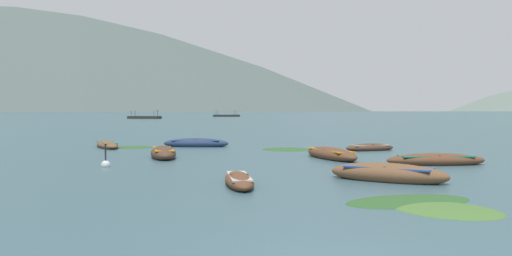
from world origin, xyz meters
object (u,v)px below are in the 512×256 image
mooring_buoy (106,164)px  rowboat_2 (196,143)px  rowboat_4 (239,180)px  rowboat_7 (370,148)px  rowboat_5 (388,174)px  rowboat_6 (163,153)px  ferry_1 (226,115)px  rowboat_0 (436,160)px  rowboat_1 (331,154)px  ferry_0 (144,117)px  rowboat_3 (107,145)px

mooring_buoy → rowboat_2: bearing=80.6°
rowboat_4 → rowboat_7: (6.38, 13.04, 0.01)m
rowboat_5 → rowboat_7: bearing=82.1°
rowboat_6 → ferry_1: ferry_1 is taller
rowboat_5 → rowboat_6: 11.65m
rowboat_4 → mooring_buoy: size_ratio=3.00×
rowboat_0 → rowboat_7: size_ratio=1.35×
rowboat_1 → ferry_1: ferry_1 is taller
rowboat_2 → rowboat_6: rowboat_6 is taller
rowboat_0 → rowboat_6: 12.44m
rowboat_7 → ferry_1: 143.26m
rowboat_5 → ferry_1: 154.71m
rowboat_4 → rowboat_6: size_ratio=0.79×
rowboat_7 → rowboat_6: bearing=-156.8°
rowboat_0 → mooring_buoy: bearing=-173.9°
rowboat_1 → ferry_0: (-38.62, 104.55, 0.24)m
rowboat_2 → rowboat_7: (10.37, -2.33, -0.05)m
rowboat_6 → ferry_1: 146.46m
rowboat_4 → ferry_1: (-17.36, 154.31, 0.30)m
rowboat_0 → rowboat_4: size_ratio=1.37×
rowboat_0 → rowboat_4: (-7.82, -5.98, -0.04)m
rowboat_1 → ferry_1: (-21.04, 145.96, 0.24)m
rowboat_1 → rowboat_5: (1.06, -7.16, 0.02)m
mooring_buoy → rowboat_3: bearing=109.7°
rowboat_5 → ferry_0: size_ratio=0.43×
rowboat_1 → rowboat_2: size_ratio=1.09×
rowboat_1 → rowboat_7: size_ratio=1.41×
ferry_0 → ferry_1: 44.99m
rowboat_2 → rowboat_6: bearing=-93.2°
ferry_1 → mooring_buoy: size_ratio=9.29×
rowboat_5 → ferry_1: bearing=98.2°
rowboat_7 → mooring_buoy: bearing=-145.0°
rowboat_7 → ferry_0: (-41.32, 99.87, 0.29)m
ferry_1 → mooring_buoy: 150.24m
rowboat_1 → rowboat_4: rowboat_1 is taller
rowboat_3 → rowboat_5: bearing=-43.3°
rowboat_0 → rowboat_3: bearing=153.7°
rowboat_4 → ferry_1: ferry_1 is taller
rowboat_3 → rowboat_7: rowboat_3 is taller
rowboat_2 → ferry_1: ferry_1 is taller
rowboat_2 → ferry_1: 139.59m
rowboat_5 → rowboat_6: rowboat_5 is taller
rowboat_0 → ferry_1: size_ratio=0.44×
rowboat_2 → rowboat_7: 10.63m
rowboat_1 → rowboat_3: (-13.03, 6.11, -0.04)m
rowboat_1 → rowboat_5: size_ratio=1.13×
rowboat_3 → ferry_0: bearing=104.6°
rowboat_3 → rowboat_6: size_ratio=1.04×
rowboat_6 → rowboat_5: bearing=-38.4°
rowboat_1 → ferry_0: bearing=110.3°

